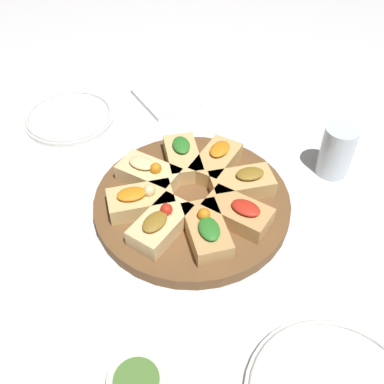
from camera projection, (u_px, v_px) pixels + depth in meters
ground_plane at (192, 207)px, 0.80m from camera, size 3.00×3.00×0.00m
serving_board at (192, 203)px, 0.79m from camera, size 0.34×0.34×0.02m
focaccia_slice_0 at (149, 173)px, 0.80m from camera, size 0.12×0.08×0.05m
focaccia_slice_1 at (140, 200)px, 0.76m from camera, size 0.11×0.12×0.05m
focaccia_slice_2 at (161, 224)px, 0.72m from camera, size 0.07×0.12×0.05m
focaccia_slice_3 at (207, 230)px, 0.71m from camera, size 0.12×0.11×0.05m
focaccia_slice_4 at (238, 213)px, 0.74m from camera, size 0.12×0.07×0.04m
focaccia_slice_5 at (242, 183)px, 0.79m from camera, size 0.11×0.12×0.04m
focaccia_slice_6 at (216, 161)px, 0.83m from camera, size 0.08×0.12×0.04m
focaccia_slice_7 at (183, 157)px, 0.83m from camera, size 0.12×0.11×0.04m
plate_right at (69, 116)px, 0.98m from camera, size 0.19×0.19×0.02m
water_glass at (337, 151)px, 0.83m from camera, size 0.06×0.06×0.10m
napkin_stack at (166, 98)px, 1.03m from camera, size 0.16×0.15×0.01m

